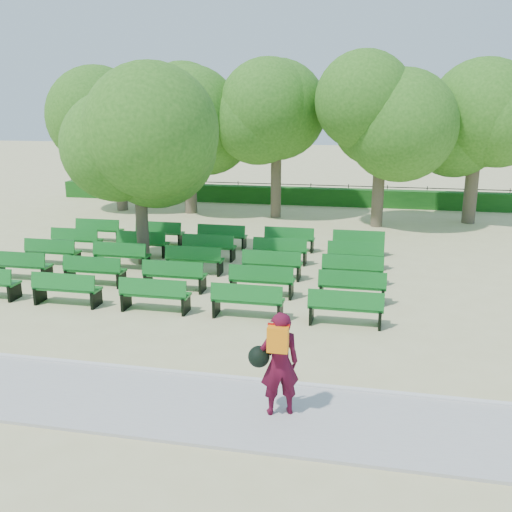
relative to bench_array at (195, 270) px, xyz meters
The scene contains 9 objects.
ground 1.25m from the bench_array, 27.51° to the right, with size 120.00×120.00×0.00m, color #C1B97F.
paving 8.05m from the bench_array, 82.09° to the right, with size 30.00×2.20×0.06m, color #AAA9A5.
curb 6.92m from the bench_array, 80.77° to the right, with size 30.00×0.12×0.10m, color silver.
hedge 13.47m from the bench_array, 85.28° to the left, with size 26.00×0.70×0.90m, color #175116.
fence 13.87m from the bench_array, 85.41° to the left, with size 26.00×0.10×1.02m, color black, non-canonical shape.
tree_line 9.49m from the bench_array, 83.29° to the left, with size 21.80×6.80×7.04m, color #346E1D, non-canonical shape.
bench_array is the anchor object (origin of this frame).
tree_among 4.57m from the bench_array, 158.90° to the left, with size 4.39×4.39×6.09m.
person 8.89m from the bench_array, 63.28° to the right, with size 0.91×0.65×1.83m.
Camera 1 is at (4.28, -15.96, 5.18)m, focal length 40.00 mm.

